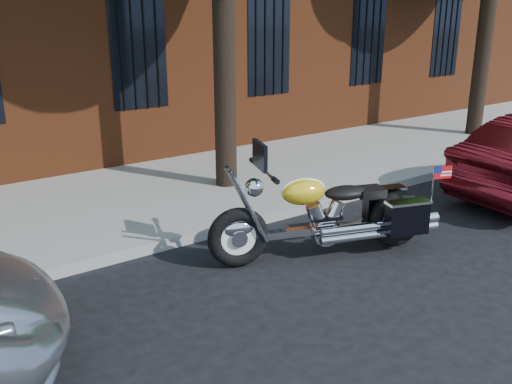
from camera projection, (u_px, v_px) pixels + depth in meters
ground at (316, 257)px, 7.28m from camera, size 120.00×120.00×0.00m
curb at (254, 220)px, 8.32m from camera, size 40.00×0.16×0.15m
sidewalk at (191, 188)px, 9.78m from camera, size 40.00×3.60×0.15m
motorcycle at (333, 216)px, 7.20m from camera, size 2.83×1.51×1.55m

